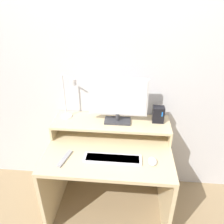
{
  "coord_description": "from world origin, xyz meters",
  "views": [
    {
      "loc": [
        0.16,
        -1.1,
        1.86
      ],
      "look_at": [
        0.02,
        0.4,
        1.03
      ],
      "focal_mm": 35.0,
      "sensor_mm": 36.0,
      "label": 1
    }
  ],
  "objects": [
    {
      "name": "mouse",
      "position": [
        0.35,
        0.21,
        0.72
      ],
      "size": [
        0.07,
        0.1,
        0.03
      ],
      "color": "white",
      "rests_on": "desk"
    },
    {
      "name": "desk_lamp",
      "position": [
        -0.37,
        0.57,
        1.08
      ],
      "size": [
        0.2,
        0.17,
        0.42
      ],
      "color": "silver",
      "rests_on": "monitor_shelf"
    },
    {
      "name": "wall_back",
      "position": [
        0.0,
        0.76,
        1.25
      ],
      "size": [
        6.0,
        0.05,
        2.5
      ],
      "color": "silver",
      "rests_on": "ground_plane"
    },
    {
      "name": "monitor_shelf",
      "position": [
        0.0,
        0.57,
        0.82
      ],
      "size": [
        1.05,
        0.31,
        0.14
      ],
      "color": "beige",
      "rests_on": "desk"
    },
    {
      "name": "desk",
      "position": [
        0.0,
        0.36,
        0.49
      ],
      "size": [
        1.05,
        0.72,
        0.71
      ],
      "color": "beige",
      "rests_on": "ground_plane"
    },
    {
      "name": "keyboard",
      "position": [
        0.04,
        0.21,
        0.72
      ],
      "size": [
        0.45,
        0.11,
        0.02
      ],
      "color": "silver",
      "rests_on": "desk"
    },
    {
      "name": "remote_control",
      "position": [
        -0.33,
        0.19,
        0.72
      ],
      "size": [
        0.08,
        0.2,
        0.02
      ],
      "color": "#99999E",
      "rests_on": "desk"
    },
    {
      "name": "monitor",
      "position": [
        0.06,
        0.57,
        1.06
      ],
      "size": [
        0.51,
        0.13,
        0.41
      ],
      "color": "#38383D",
      "rests_on": "monitor_shelf"
    },
    {
      "name": "router_dock",
      "position": [
        0.41,
        0.6,
        0.92
      ],
      "size": [
        0.1,
        0.08,
        0.15
      ],
      "color": "black",
      "rests_on": "monitor_shelf"
    }
  ]
}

